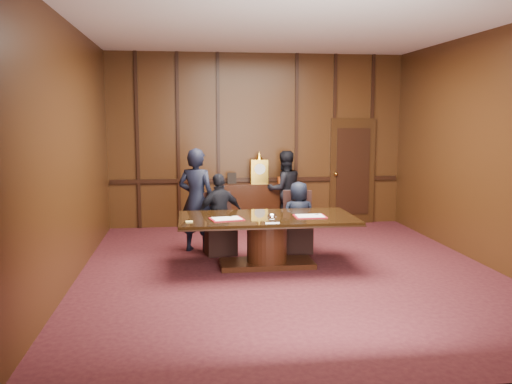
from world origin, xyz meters
TOP-DOWN VIEW (x-y plane):
  - room at (0.07, 0.14)m, footprint 7.00×7.04m
  - sideboard at (0.00, 3.26)m, footprint 1.60×0.45m
  - conference_table at (-0.28, 0.35)m, footprint 2.62×1.32m
  - folder_left at (-0.89, 0.18)m, footprint 0.52×0.42m
  - folder_right at (0.35, 0.24)m, footprint 0.47×0.34m
  - inkstand at (-0.28, -0.10)m, footprint 0.20×0.14m
  - notepad at (-1.43, 0.05)m, footprint 0.11×0.08m
  - chair_left at (-0.93, 1.23)m, footprint 0.56×0.56m
  - chair_right at (0.37, 1.23)m, footprint 0.54×0.54m
  - signatory_left at (-0.93, 1.15)m, footprint 0.84×0.56m
  - signatory_right at (0.37, 1.15)m, footprint 0.59×0.41m
  - witness_left at (-1.30, 1.41)m, footprint 0.74×0.63m
  - witness_right at (0.49, 3.10)m, footprint 0.87×0.74m

SIDE VIEW (x-z plane):
  - chair_left at x=-0.93m, z-range -0.20..0.79m
  - chair_right at x=0.37m, z-range -0.20..0.79m
  - sideboard at x=0.00m, z-range -0.28..1.26m
  - conference_table at x=-0.28m, z-range 0.13..0.89m
  - signatory_right at x=0.37m, z-range 0.00..1.18m
  - signatory_left at x=-0.93m, z-range 0.00..1.33m
  - notepad at x=-1.43m, z-range 0.76..0.77m
  - folder_left at x=-0.89m, z-range 0.76..0.78m
  - folder_right at x=0.35m, z-range 0.76..0.78m
  - witness_right at x=0.49m, z-range 0.00..1.56m
  - inkstand at x=-0.28m, z-range 0.76..0.87m
  - witness_left at x=-1.30m, z-range 0.00..1.72m
  - room at x=0.07m, z-range -0.03..3.47m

